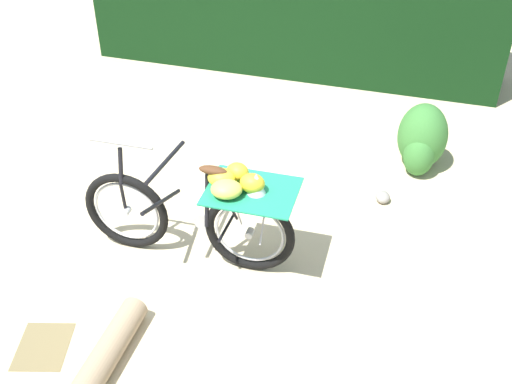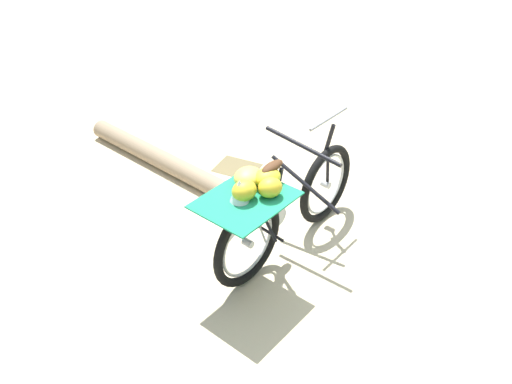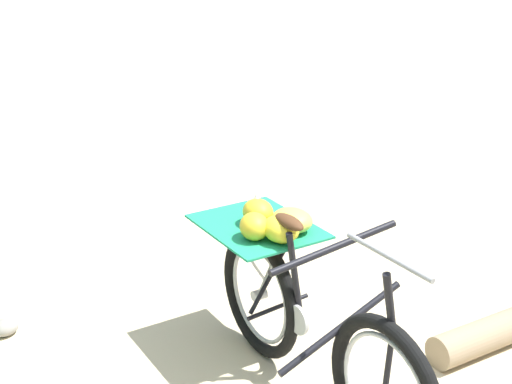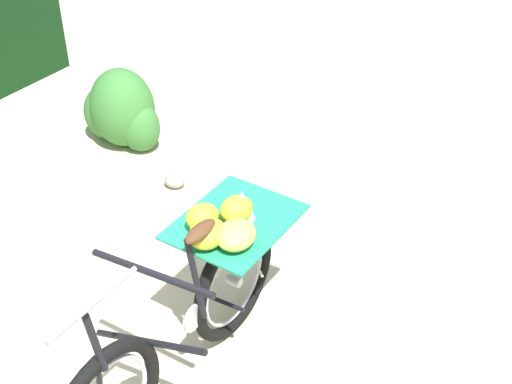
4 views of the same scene
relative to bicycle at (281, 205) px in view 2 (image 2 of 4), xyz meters
The scene contains 4 objects.
ground_plane 0.56m from the bicycle, 159.32° to the right, with size 60.00×60.00×0.00m, color beige.
bicycle is the anchor object (origin of this frame).
fallen_log 1.86m from the bicycle, 23.58° to the right, with size 0.19×0.19×2.13m, color #9E8466.
leaf_litter_patch 1.50m from the bicycle, 48.29° to the right, with size 0.44×0.36×0.01m, color olive.
Camera 2 is at (-1.05, 3.23, 2.93)m, focal length 37.17 mm.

